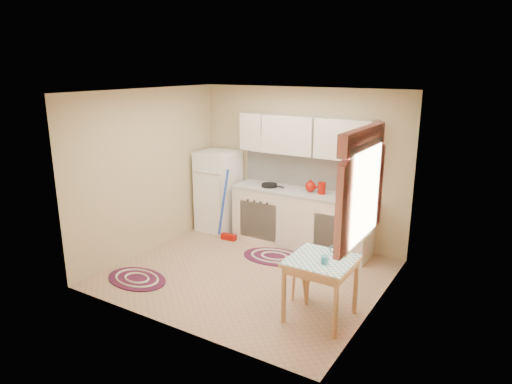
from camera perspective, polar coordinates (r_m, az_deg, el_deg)
room_shell at (r=6.13m, az=1.36°, el=4.03°), size 3.64×3.60×2.52m
fridge at (r=7.99m, az=-4.70°, el=0.11°), size 0.65×0.60×1.40m
broom at (r=7.50m, az=-3.51°, el=-1.70°), size 0.29×0.14×1.20m
base_cabinets at (r=7.33m, az=5.65°, el=-3.48°), size 2.25×0.60×0.88m
countertop at (r=7.19m, az=5.75°, el=-0.01°), size 2.27×0.62×0.04m
frying_pan at (r=7.39m, az=1.68°, el=0.84°), size 0.26×0.26×0.05m
red_kettle at (r=7.10m, az=6.82°, el=0.70°), size 0.20×0.18×0.18m
red_canister at (r=7.03m, az=8.22°, el=0.39°), size 0.14×0.14×0.16m
table at (r=5.37m, az=8.05°, el=-11.88°), size 0.72×0.72×0.72m
stool at (r=5.74m, az=5.78°, el=-11.55°), size 0.38×0.38×0.42m
coffee_pot at (r=5.22m, az=10.16°, el=-6.93°), size 0.13×0.11×0.25m
mug at (r=5.08m, az=8.60°, el=-8.42°), size 0.11×0.11×0.10m
rug_center at (r=7.02m, az=2.31°, el=-8.08°), size 1.06×0.79×0.02m
rug_left at (r=6.54m, az=-14.67°, el=-10.46°), size 0.97×0.69×0.02m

